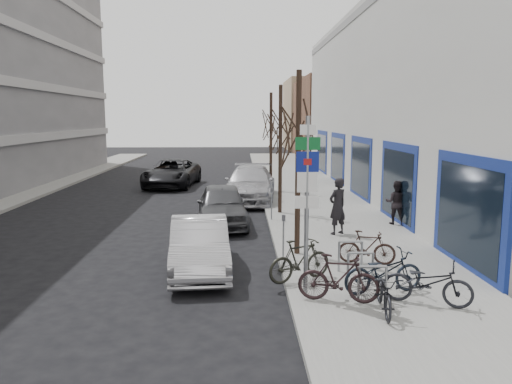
{
  "coord_description": "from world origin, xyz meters",
  "views": [
    {
      "loc": [
        0.93,
        -10.9,
        4.17
      ],
      "look_at": [
        1.38,
        3.53,
        2.0
      ],
      "focal_mm": 35.0,
      "sensor_mm": 36.0,
      "label": 1
    }
  ],
  "objects": [
    {
      "name": "pedestrian_near",
      "position": [
        4.27,
        5.92,
        1.13
      ],
      "size": [
        0.86,
        0.78,
        1.97
      ],
      "primitive_type": "imported",
      "rotation": [
        0.0,
        0.0,
        3.71
      ],
      "color": "black",
      "rests_on": "sidewalk_east"
    },
    {
      "name": "meter_front",
      "position": [
        2.15,
        3.0,
        0.92
      ],
      "size": [
        0.1,
        0.08,
        1.27
      ],
      "color": "gray",
      "rests_on": "sidewalk_east"
    },
    {
      "name": "bike_mid_curb",
      "position": [
        4.2,
        0.06,
        0.74
      ],
      "size": [
        2.0,
        0.96,
        1.17
      ],
      "primitive_type": "imported",
      "rotation": [
        0.0,
        0.0,
        1.78
      ],
      "color": "black",
      "rests_on": "sidewalk_east"
    },
    {
      "name": "highway_sign_pole",
      "position": [
        2.4,
        -0.01,
        2.46
      ],
      "size": [
        0.55,
        0.1,
        4.2
      ],
      "color": "gray",
      "rests_on": "ground"
    },
    {
      "name": "brick_building_far",
      "position": [
        13.0,
        40.0,
        4.0
      ],
      "size": [
        12.0,
        14.0,
        8.0
      ],
      "primitive_type": "cube",
      "color": "brown",
      "rests_on": "ground"
    },
    {
      "name": "meter_mid",
      "position": [
        2.15,
        8.5,
        0.92
      ],
      "size": [
        0.1,
        0.08,
        1.27
      ],
      "color": "gray",
      "rests_on": "sidewalk_east"
    },
    {
      "name": "pedestrian_far",
      "position": [
        6.8,
        7.49,
        0.99
      ],
      "size": [
        0.74,
        0.63,
        1.69
      ],
      "primitive_type": "imported",
      "rotation": [
        0.0,
        0.0,
        2.74
      ],
      "color": "black",
      "rests_on": "sidewalk_east"
    },
    {
      "name": "parked_car_mid",
      "position": [
        0.21,
        8.21,
        0.8
      ],
      "size": [
        2.18,
        4.79,
        1.59
      ],
      "primitive_type": "imported",
      "rotation": [
        0.0,
        0.0,
        0.07
      ],
      "color": "#434347",
      "rests_on": "ground"
    },
    {
      "name": "bike_far_inner",
      "position": [
        4.4,
        2.35,
        0.63
      ],
      "size": [
        1.64,
        0.86,
        0.96
      ],
      "primitive_type": "imported",
      "rotation": [
        0.0,
        0.0,
        1.31
      ],
      "color": "black",
      "rests_on": "sidewalk_east"
    },
    {
      "name": "bike_far_curb",
      "position": [
        4.95,
        -0.69,
        0.72
      ],
      "size": [
        1.95,
        1.27,
        1.15
      ],
      "primitive_type": "imported",
      "rotation": [
        0.0,
        0.0,
        1.16
      ],
      "color": "black",
      "rests_on": "sidewalk_east"
    },
    {
      "name": "tree_near",
      "position": [
        2.6,
        3.5,
        4.1
      ],
      "size": [
        1.8,
        1.8,
        5.5
      ],
      "color": "black",
      "rests_on": "ground"
    },
    {
      "name": "sidewalk_east",
      "position": [
        4.5,
        10.0,
        0.07
      ],
      "size": [
        5.0,
        70.0,
        0.15
      ],
      "primitive_type": "cube",
      "color": "slate",
      "rests_on": "ground"
    },
    {
      "name": "meter_back",
      "position": [
        2.15,
        14.0,
        0.92
      ],
      "size": [
        0.1,
        0.08,
        1.27
      ],
      "color": "gray",
      "rests_on": "sidewalk_east"
    },
    {
      "name": "bike_near_right",
      "position": [
        3.06,
        -0.48,
        0.7
      ],
      "size": [
        1.88,
        0.96,
        1.09
      ],
      "primitive_type": "imported",
      "rotation": [
        0.0,
        0.0,
        1.32
      ],
      "color": "black",
      "rests_on": "sidewalk_east"
    },
    {
      "name": "lane_car",
      "position": [
        -3.25,
        19.37,
        0.82
      ],
      "size": [
        3.29,
        6.13,
        1.64
      ],
      "primitive_type": "imported",
      "rotation": [
        0.0,
        0.0,
        -0.1
      ],
      "color": "black",
      "rests_on": "ground"
    },
    {
      "name": "ground",
      "position": [
        0.0,
        0.0,
        0.0
      ],
      "size": [
        120.0,
        120.0,
        0.0
      ],
      "primitive_type": "plane",
      "color": "black",
      "rests_on": "ground"
    },
    {
      "name": "parked_car_front",
      "position": [
        -0.2,
        2.31,
        0.72
      ],
      "size": [
        1.9,
        4.48,
        1.44
      ],
      "primitive_type": "imported",
      "rotation": [
        0.0,
        0.0,
        0.09
      ],
      "color": "#B9B9BF",
      "rests_on": "ground"
    },
    {
      "name": "tree_far",
      "position": [
        2.6,
        16.5,
        4.1
      ],
      "size": [
        1.8,
        1.8,
        5.5
      ],
      "color": "black",
      "rests_on": "ground"
    },
    {
      "name": "bike_rack",
      "position": [
        3.8,
        0.6,
        0.66
      ],
      "size": [
        0.66,
        2.26,
        0.83
      ],
      "color": "gray",
      "rests_on": "sidewalk_east"
    },
    {
      "name": "parked_car_back",
      "position": [
        1.4,
        13.78,
        0.86
      ],
      "size": [
        2.91,
        6.12,
        1.72
      ],
      "primitive_type": "imported",
      "rotation": [
        0.0,
        0.0,
        -0.09
      ],
      "color": "#AEADB3",
      "rests_on": "ground"
    },
    {
      "name": "tan_building_far",
      "position": [
        13.5,
        55.0,
        4.5
      ],
      "size": [
        13.0,
        12.0,
        9.0
      ],
      "primitive_type": "cube",
      "color": "#937A5B",
      "rests_on": "ground"
    },
    {
      "name": "bike_mid_inner",
      "position": [
        2.38,
        0.96,
        0.69
      ],
      "size": [
        1.83,
        1.3,
        1.09
      ],
      "primitive_type": "imported",
      "rotation": [
        0.0,
        0.0,
        2.05
      ],
      "color": "black",
      "rests_on": "sidewalk_east"
    },
    {
      "name": "tree_mid",
      "position": [
        2.6,
        10.0,
        4.1
      ],
      "size": [
        1.8,
        1.8,
        5.5
      ],
      "color": "black",
      "rests_on": "ground"
    },
    {
      "name": "bike_near_left",
      "position": [
        3.9,
        -1.09,
        0.65
      ],
      "size": [
        0.68,
        1.68,
        0.99
      ],
      "primitive_type": "imported",
      "rotation": [
        0.0,
        0.0,
        -0.12
      ],
      "color": "black",
      "rests_on": "sidewalk_east"
    }
  ]
}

